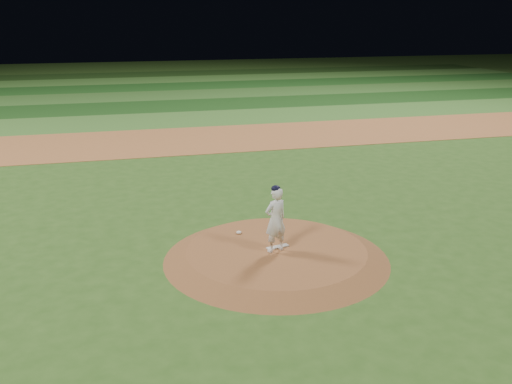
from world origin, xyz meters
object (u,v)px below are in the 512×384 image
Objects in this scene: pitchers_mound at (276,254)px; pitching_rubber at (278,247)px; pitcher_on_mound at (276,219)px; rosin_bag at (239,232)px.

pitchers_mound is 9.54× the size of pitching_rubber.
rosin_bag is at bearing 114.88° from pitcher_on_mound.
pitchers_mound is 0.95m from pitcher_on_mound.
pitchers_mound is 1.39m from rosin_bag.
rosin_bag is (-0.66, 1.22, 0.16)m from pitchers_mound.
pitchers_mound is 0.18m from pitching_rubber.
pitching_rubber is 4.23× the size of rosin_bag.
pitching_rubber reaches higher than pitchers_mound.
pitcher_on_mound is (-0.06, -0.09, 0.94)m from pitchers_mound.
pitcher_on_mound reaches higher than pitching_rubber.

